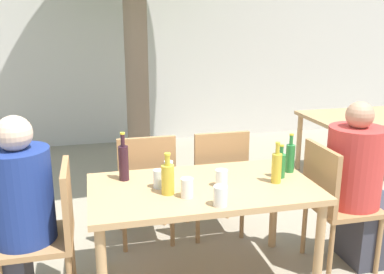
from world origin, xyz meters
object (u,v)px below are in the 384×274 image
object	(u,v)px
drinking_glass_4	(158,179)
patio_chair_2	(146,182)
wine_bottle_4	(124,162)
drinking_glass_1	(220,196)
person_seated_1	(362,191)
green_bottle_2	(290,157)
patio_chair_1	(333,198)
drinking_glass_0	(221,178)
dining_table_front	(203,197)
oil_cruet_1	(277,167)
patio_chair_3	(217,176)
patio_chair_0	(50,228)
oil_cruet_3	(168,178)
drinking_glass_3	(169,169)
drinking_glass_2	(187,188)
person_seated_0	(10,227)
dining_table_back	(367,122)
green_bottle_0	(281,165)

from	to	relation	value
drinking_glass_4	patio_chair_2	bearing A→B (deg)	90.76
wine_bottle_4	drinking_glass_1	distance (m)	0.75
person_seated_1	green_bottle_2	world-z (taller)	person_seated_1
patio_chair_1	drinking_glass_0	xyz separation A→B (m)	(-0.86, -0.04, 0.25)
dining_table_front	oil_cruet_1	bearing A→B (deg)	-7.15
patio_chair_3	wine_bottle_4	distance (m)	0.95
oil_cruet_1	drinking_glass_0	xyz separation A→B (m)	(-0.37, 0.02, -0.05)
drinking_glass_1	drinking_glass_4	world-z (taller)	same
drinking_glass_1	dining_table_front	bearing A→B (deg)	93.35
patio_chair_0	oil_cruet_3	xyz separation A→B (m)	(0.73, -0.08, 0.29)
patio_chair_1	patio_chair_2	distance (m)	1.42
drinking_glass_3	drinking_glass_4	bearing A→B (deg)	-118.39
dining_table_front	drinking_glass_4	world-z (taller)	drinking_glass_4
drinking_glass_0	patio_chair_3	bearing A→B (deg)	75.18
patio_chair_0	drinking_glass_1	size ratio (longest dim) A/B	7.69
drinking_glass_2	person_seated_0	bearing A→B (deg)	171.36
patio_chair_0	drinking_glass_4	size ratio (longest dim) A/B	7.68
person_seated_1	drinking_glass_0	size ratio (longest dim) A/B	11.07
drinking_glass_0	drinking_glass_2	xyz separation A→B (m)	(-0.26, -0.12, 0.00)
dining_table_back	patio_chair_0	bearing A→B (deg)	-154.19
person_seated_0	drinking_glass_0	size ratio (longest dim) A/B	11.22
person_seated_0	drinking_glass_2	xyz separation A→B (m)	(1.06, -0.16, 0.22)
patio_chair_0	person_seated_0	distance (m)	0.23
oil_cruet_3	drinking_glass_2	distance (m)	0.14
patio_chair_2	drinking_glass_2	xyz separation A→B (m)	(0.15, -0.80, 0.25)
oil_cruet_3	drinking_glass_3	world-z (taller)	oil_cruet_3
drinking_glass_2	drinking_glass_4	distance (m)	0.24
drinking_glass_0	oil_cruet_3	bearing A→B (deg)	-173.09
patio_chair_3	green_bottle_0	distance (m)	0.73
dining_table_back	wine_bottle_4	xyz separation A→B (m)	(-2.86, -1.39, 0.21)
green_bottle_0	oil_cruet_3	bearing A→B (deg)	-172.63
drinking_glass_0	drinking_glass_4	bearing A→B (deg)	170.23
drinking_glass_0	dining_table_front	bearing A→B (deg)	162.10
patio_chair_2	patio_chair_1	bearing A→B (deg)	153.18
green_bottle_2	oil_cruet_3	world-z (taller)	green_bottle_2
dining_table_back	oil_cruet_1	bearing A→B (deg)	-138.25
green_bottle_2	oil_cruet_3	distance (m)	0.94
wine_bottle_4	drinking_glass_2	size ratio (longest dim) A/B	2.74
patio_chair_2	person_seated_0	xyz separation A→B (m)	(-0.91, -0.64, 0.04)
drinking_glass_2	drinking_glass_4	bearing A→B (deg)	126.90
green_bottle_0	drinking_glass_3	world-z (taller)	green_bottle_0
drinking_glass_1	patio_chair_1	bearing A→B (deg)	18.92
drinking_glass_2	drinking_glass_0	bearing A→B (deg)	25.54
oil_cruet_1	green_bottle_2	xyz separation A→B (m)	(0.18, 0.17, 0.00)
patio_chair_0	dining_table_front	bearing A→B (deg)	90.00
oil_cruet_1	drinking_glass_0	world-z (taller)	oil_cruet_1
dining_table_back	oil_cruet_3	xyz separation A→B (m)	(-2.61, -1.70, 0.18)
dining_table_back	person_seated_1	distance (m)	1.99
person_seated_1	drinking_glass_1	size ratio (longest dim) A/B	10.22
patio_chair_2	drinking_glass_3	bearing A→B (deg)	104.56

